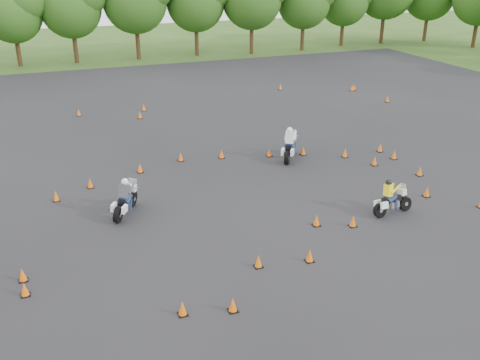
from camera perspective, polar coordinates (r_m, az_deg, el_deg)
The scene contains 7 objects.
ground at distance 20.05m, azimuth 4.13°, elevation -7.35°, with size 140.00×140.00×0.00m, color #2D5119.
asphalt_pad at distance 25.00m, azimuth -1.64°, elevation -0.85°, with size 62.00×62.00×0.00m, color black.
treeline at distance 51.94m, azimuth -8.97°, elevation 16.65°, with size 87.07×32.39×10.91m.
traffic_cones at distance 24.60m, azimuth -2.21°, elevation -0.70°, with size 35.80×33.30×0.45m.
rider_grey at distance 22.70m, azimuth -12.32°, elevation -1.61°, with size 2.21×0.68×1.71m, color #42434A, non-canonical shape.
rider_yellow at distance 23.11m, azimuth 16.18°, elevation -1.81°, with size 1.97×0.61×1.52m, color yellow, non-canonical shape.
rider_white at distance 28.39m, azimuth 5.40°, elevation 3.99°, with size 2.34×0.72×1.81m, color silver, non-canonical shape.
Camera 1 is at (-7.52, -15.60, 10.11)m, focal length 40.00 mm.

